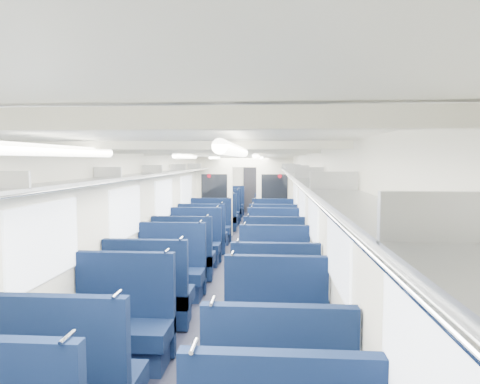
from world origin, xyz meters
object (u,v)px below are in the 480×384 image
(seat_15, at_px, (273,247))
(seat_24, at_px, (226,211))
(seat_18, at_px, (210,229))
(seat_25, at_px, (272,211))
(bulkhead, at_px, (244,194))
(seat_9, at_px, (275,304))
(end_door, at_px, (252,189))
(seat_12, at_px, (184,259))
(seat_14, at_px, (195,247))
(seat_8, at_px, (149,298))
(seat_20, at_px, (219,219))
(seat_10, at_px, (171,274))
(seat_7, at_px, (276,336))
(seat_17, at_px, (273,238))
(seat_16, at_px, (203,237))
(seat_22, at_px, (223,214))
(seat_26, at_px, (230,207))
(seat_21, at_px, (273,220))
(seat_27, at_px, (272,207))
(seat_6, at_px, (122,329))
(seat_11, at_px, (274,279))
(seat_13, at_px, (274,260))
(seat_19, at_px, (273,230))
(seat_23, at_px, (272,215))

(seat_15, height_order, seat_24, same)
(seat_18, bearing_deg, seat_25, 68.79)
(bulkhead, height_order, seat_9, bulkhead)
(end_door, bearing_deg, seat_9, -86.26)
(seat_12, height_order, seat_14, same)
(end_door, bearing_deg, seat_12, -94.60)
(seat_8, relative_size, seat_20, 1.00)
(seat_12, relative_size, seat_25, 1.00)
(seat_20, bearing_deg, seat_10, -90.00)
(seat_10, bearing_deg, seat_7, -54.74)
(seat_18, bearing_deg, seat_17, -35.74)
(seat_16, height_order, seat_22, same)
(seat_17, xyz_separation_m, seat_18, (-1.66, 1.19, 0.00))
(seat_14, bearing_deg, seat_7, -70.00)
(seat_14, height_order, seat_24, same)
(seat_17, distance_m, seat_26, 6.95)
(seat_8, height_order, seat_22, same)
(seat_7, height_order, seat_20, same)
(seat_21, distance_m, seat_22, 2.05)
(seat_17, relative_size, seat_27, 1.00)
(seat_6, xyz_separation_m, seat_8, (0.00, 1.06, 0.00))
(seat_11, relative_size, seat_22, 1.00)
(seat_20, xyz_separation_m, seat_26, (0.00, 3.53, 0.00))
(seat_7, bearing_deg, seat_22, 99.39)
(bulkhead, xyz_separation_m, seat_18, (-0.83, -1.26, -0.86))
(seat_24, height_order, seat_25, same)
(bulkhead, distance_m, seat_18, 1.73)
(seat_16, bearing_deg, seat_10, -90.00)
(seat_21, bearing_deg, end_door, 99.65)
(seat_11, bearing_deg, seat_27, 90.00)
(seat_13, relative_size, seat_16, 1.00)
(end_door, bearing_deg, seat_27, -57.25)
(seat_27, bearing_deg, seat_6, -97.65)
(seat_9, relative_size, seat_14, 1.00)
(seat_9, bearing_deg, seat_8, 176.52)
(seat_11, bearing_deg, seat_8, -147.92)
(seat_26, bearing_deg, seat_27, -0.48)
(bulkhead, bearing_deg, seat_18, -123.45)
(seat_19, height_order, seat_23, same)
(end_door, xyz_separation_m, seat_19, (0.83, -6.90, -0.62))
(seat_18, bearing_deg, seat_7, -76.44)
(seat_16, xyz_separation_m, seat_18, (0.00, 1.23, 0.00))
(seat_16, distance_m, seat_25, 5.76)
(seat_7, distance_m, seat_26, 12.55)
(seat_7, distance_m, seat_20, 9.06)
(seat_18, height_order, seat_20, same)
(seat_7, relative_size, seat_23, 1.00)
(seat_19, bearing_deg, seat_10, -110.39)
(seat_26, bearing_deg, seat_6, -90.00)
(seat_23, bearing_deg, seat_13, -90.00)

